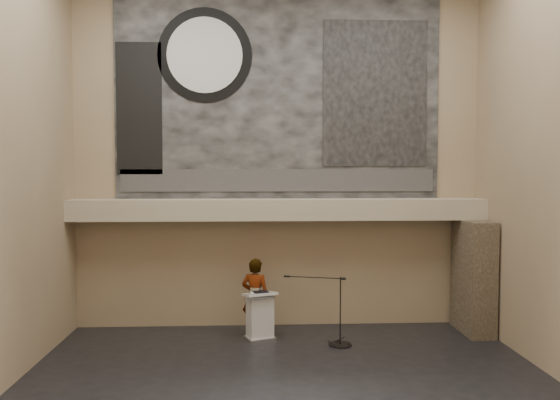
{
  "coord_description": "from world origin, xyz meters",
  "views": [
    {
      "loc": [
        -0.62,
        -9.57,
        3.87
      ],
      "look_at": [
        0.0,
        3.2,
        3.2
      ],
      "focal_mm": 35.0,
      "sensor_mm": 36.0,
      "label": 1
    }
  ],
  "objects": [
    {
      "name": "papers",
      "position": [
        -0.59,
        2.72,
        1.1
      ],
      "size": [
        0.21,
        0.28,
        0.0
      ],
      "primitive_type": "cube",
      "rotation": [
        0.0,
        0.0,
        0.04
      ],
      "color": "silver",
      "rests_on": "lectern"
    },
    {
      "name": "banner_clock_face",
      "position": [
        -1.8,
        3.91,
        6.7
      ],
      "size": [
        1.84,
        0.02,
        1.84
      ],
      "primitive_type": "cylinder",
      "rotation": [
        1.57,
        0.0,
        0.0
      ],
      "color": "silver",
      "rests_on": "banner"
    },
    {
      "name": "speaker_person",
      "position": [
        -0.58,
        3.1,
        0.92
      ],
      "size": [
        0.78,
        0.64,
        1.84
      ],
      "primitive_type": "imported",
      "rotation": [
        0.0,
        0.0,
        2.81
      ],
      "color": "silver",
      "rests_on": "floor"
    },
    {
      "name": "banner",
      "position": [
        0.0,
        3.97,
        5.7
      ],
      "size": [
        8.0,
        0.05,
        5.0
      ],
      "primitive_type": "cube",
      "color": "black",
      "rests_on": "wall_back"
    },
    {
      "name": "soffit",
      "position": [
        0.0,
        3.6,
        2.95
      ],
      "size": [
        10.0,
        0.8,
        0.5
      ],
      "primitive_type": "cube",
      "color": "tan",
      "rests_on": "wall_back"
    },
    {
      "name": "stone_pier",
      "position": [
        4.65,
        3.15,
        1.35
      ],
      "size": [
        0.6,
        1.4,
        2.7
      ],
      "primitive_type": "cube",
      "color": "#3D3225",
      "rests_on": "floor"
    },
    {
      "name": "wall_front",
      "position": [
        0.0,
        -4.0,
        4.25
      ],
      "size": [
        10.0,
        0.02,
        8.5
      ],
      "primitive_type": "cube",
      "color": "#90775B",
      "rests_on": "floor"
    },
    {
      "name": "binder",
      "position": [
        -0.46,
        2.75,
        1.12
      ],
      "size": [
        0.38,
        0.34,
        0.04
      ],
      "primitive_type": "cube",
      "rotation": [
        0.0,
        0.0,
        0.34
      ],
      "color": "black",
      "rests_on": "lectern"
    },
    {
      "name": "mic_stand",
      "position": [
        1.25,
        2.33,
        0.24
      ],
      "size": [
        1.5,
        0.6,
        1.54
      ],
      "rotation": [
        0.0,
        0.0,
        -0.26
      ],
      "color": "black",
      "rests_on": "floor"
    },
    {
      "name": "sprinkler_right",
      "position": [
        1.9,
        3.55,
        2.67
      ],
      "size": [
        0.04,
        0.04,
        0.06
      ],
      "primitive_type": "cylinder",
      "color": "#B2893D",
      "rests_on": "soffit"
    },
    {
      "name": "banner_text_strip",
      "position": [
        0.0,
        3.93,
        3.65
      ],
      "size": [
        7.76,
        0.02,
        0.55
      ],
      "primitive_type": "cube",
      "color": "#313131",
      "rests_on": "banner"
    },
    {
      "name": "banner_brick_print",
      "position": [
        -3.4,
        3.93,
        5.4
      ],
      "size": [
        1.1,
        0.02,
        3.2
      ],
      "primitive_type": "cube",
      "color": "black",
      "rests_on": "banner"
    },
    {
      "name": "wall_back",
      "position": [
        0.0,
        4.0,
        4.25
      ],
      "size": [
        10.0,
        0.02,
        8.5
      ],
      "primitive_type": "cube",
      "color": "#90775B",
      "rests_on": "floor"
    },
    {
      "name": "banner_clock_rim",
      "position": [
        -1.8,
        3.93,
        6.7
      ],
      "size": [
        2.3,
        0.02,
        2.3
      ],
      "primitive_type": "cylinder",
      "rotation": [
        1.57,
        0.0,
        0.0
      ],
      "color": "black",
      "rests_on": "banner"
    },
    {
      "name": "banner_building_print",
      "position": [
        2.4,
        3.93,
        5.8
      ],
      "size": [
        2.6,
        0.02,
        3.6
      ],
      "primitive_type": "cube",
      "color": "black",
      "rests_on": "banner"
    },
    {
      "name": "lectern",
      "position": [
        -0.48,
        2.77,
        0.55
      ],
      "size": [
        0.84,
        0.72,
        1.13
      ],
      "rotation": [
        0.0,
        0.0,
        0.38
      ],
      "color": "silver",
      "rests_on": "floor"
    },
    {
      "name": "floor",
      "position": [
        0.0,
        0.0,
        0.0
      ],
      "size": [
        10.0,
        10.0,
        0.0
      ],
      "primitive_type": "plane",
      "color": "black",
      "rests_on": "ground"
    },
    {
      "name": "sprinkler_left",
      "position": [
        -1.6,
        3.55,
        2.67
      ],
      "size": [
        0.04,
        0.04,
        0.06
      ],
      "primitive_type": "cylinder",
      "color": "#B2893D",
      "rests_on": "soffit"
    }
  ]
}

